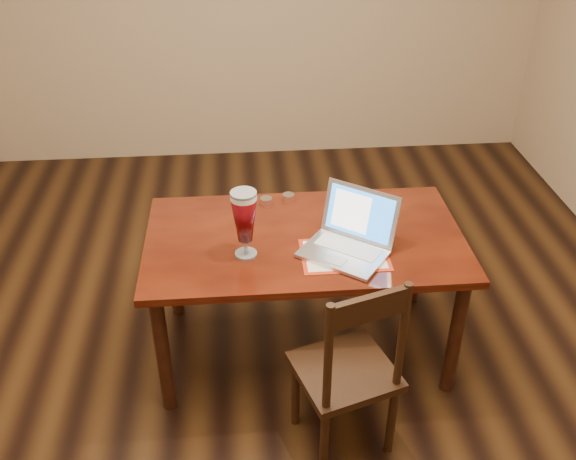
{
  "coord_description": "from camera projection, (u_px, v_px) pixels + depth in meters",
  "views": [
    {
      "loc": [
        -0.1,
        -2.36,
        2.36
      ],
      "look_at": [
        0.11,
        0.03,
        0.81
      ],
      "focal_mm": 40.0,
      "sensor_mm": 36.0,
      "label": 1
    }
  ],
  "objects": [
    {
      "name": "room_shell",
      "position": [
        258.0,
        13.0,
        2.3
      ],
      "size": [
        4.51,
        5.01,
        2.71
      ],
      "color": "tan",
      "rests_on": "ground"
    },
    {
      "name": "ground",
      "position": [
        267.0,
        368.0,
        3.26
      ],
      "size": [
        5.0,
        5.0,
        0.0
      ],
      "primitive_type": "plane",
      "color": "black",
      "rests_on": "ground"
    },
    {
      "name": "dining_table",
      "position": [
        303.0,
        249.0,
        3.03
      ],
      "size": [
        1.49,
        0.84,
        1.02
      ],
      "rotation": [
        0.0,
        0.0,
        -0.0
      ],
      "color": "#531A0B",
      "rests_on": "ground"
    },
    {
      "name": "dining_chair",
      "position": [
        349.0,
        371.0,
        2.64
      ],
      "size": [
        0.49,
        0.47,
        0.92
      ],
      "rotation": [
        0.0,
        0.0,
        0.31
      ],
      "color": "black",
      "rests_on": "ground"
    }
  ]
}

